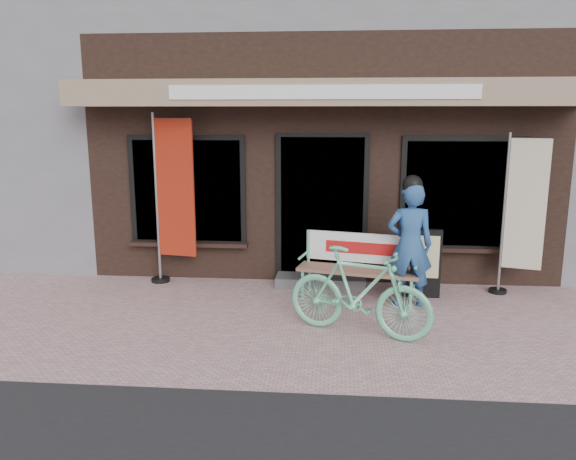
# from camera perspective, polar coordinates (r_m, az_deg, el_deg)

# --- Properties ---
(ground) EXTENTS (70.00, 70.00, 0.00)m
(ground) POSITION_cam_1_polar(r_m,az_deg,el_deg) (6.64, 2.89, -10.21)
(ground) COLOR #BF9294
(ground) RESTS_ON ground
(storefront) EXTENTS (7.00, 6.77, 6.00)m
(storefront) POSITION_cam_1_polar(r_m,az_deg,el_deg) (11.13, 3.98, 14.38)
(storefront) COLOR black
(storefront) RESTS_ON ground
(bench) EXTENTS (1.68, 0.76, 0.88)m
(bench) POSITION_cam_1_polar(r_m,az_deg,el_deg) (7.67, 7.27, -3.16)
(bench) COLOR #66C799
(bench) RESTS_ON ground
(person) EXTENTS (0.59, 0.39, 1.72)m
(person) POSITION_cam_1_polar(r_m,az_deg,el_deg) (7.43, 12.28, -1.24)
(person) COLOR #28508A
(person) RESTS_ON ground
(bicycle) EXTENTS (1.75, 1.04, 1.02)m
(bicycle) POSITION_cam_1_polar(r_m,az_deg,el_deg) (6.42, 7.26, -6.26)
(bicycle) COLOR #66C799
(bicycle) RESTS_ON ground
(nobori_red) EXTENTS (0.74, 0.31, 2.50)m
(nobori_red) POSITION_cam_1_polar(r_m,az_deg,el_deg) (8.31, -11.65, 3.26)
(nobori_red) COLOR gray
(nobori_red) RESTS_ON ground
(nobori_cream) EXTENTS (0.66, 0.30, 2.23)m
(nobori_cream) POSITION_cam_1_polar(r_m,az_deg,el_deg) (8.25, 22.65, 1.58)
(nobori_cream) COLOR gray
(nobori_cream) RESTS_ON ground
(menu_stand) EXTENTS (0.48, 0.13, 0.95)m
(menu_stand) POSITION_cam_1_polar(r_m,az_deg,el_deg) (7.87, 13.58, -3.24)
(menu_stand) COLOR black
(menu_stand) RESTS_ON ground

